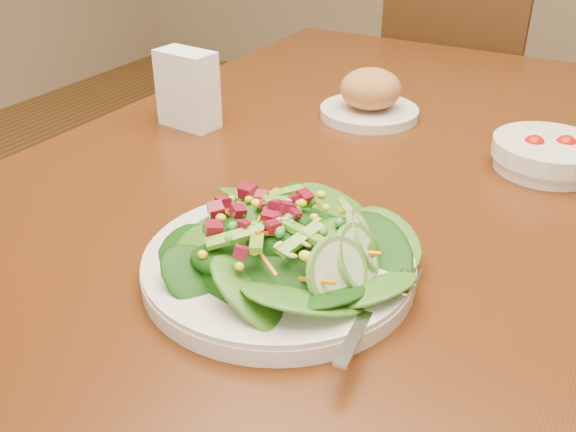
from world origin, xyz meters
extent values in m
cube|color=#4C200C|center=(0.00, 0.00, 0.73)|extent=(0.90, 1.40, 0.04)
cylinder|color=#3B200E|center=(-0.39, 0.64, 0.35)|extent=(0.07, 0.07, 0.71)
cube|color=#3B200E|center=(-0.12, 1.05, 0.40)|extent=(0.40, 0.40, 0.04)
cylinder|color=#3B200E|center=(0.05, 1.22, 0.19)|extent=(0.04, 0.04, 0.38)
cylinder|color=#3B200E|center=(-0.29, 1.22, 0.19)|extent=(0.04, 0.04, 0.38)
cylinder|color=#3B200E|center=(0.05, 0.89, 0.19)|extent=(0.04, 0.04, 0.38)
cylinder|color=#3B200E|center=(-0.29, 0.88, 0.19)|extent=(0.04, 0.04, 0.38)
cube|color=#3B200E|center=(-0.12, 0.87, 0.63)|extent=(0.37, 0.03, 0.43)
cylinder|color=silver|center=(0.05, -0.31, 0.76)|extent=(0.29, 0.29, 0.02)
ellipsoid|color=#10350A|center=(0.05, -0.31, 0.79)|extent=(0.20, 0.20, 0.04)
cube|color=silver|center=(0.18, -0.34, 0.77)|extent=(0.05, 0.18, 0.01)
cylinder|color=silver|center=(-0.05, 0.18, 0.76)|extent=(0.17, 0.17, 0.02)
ellipsoid|color=#B3784B|center=(-0.05, 0.18, 0.80)|extent=(0.10, 0.10, 0.07)
cylinder|color=silver|center=(0.25, 0.11, 0.77)|extent=(0.16, 0.16, 0.04)
sphere|color=red|center=(0.27, 0.12, 0.79)|extent=(0.03, 0.03, 0.03)
sphere|color=red|center=(0.23, 0.10, 0.79)|extent=(0.03, 0.03, 0.03)
cube|color=white|center=(-0.29, -0.01, 0.81)|extent=(0.10, 0.06, 0.12)
cube|color=white|center=(-0.29, -0.01, 0.82)|extent=(0.08, 0.05, 0.10)
camera|label=1|loc=(0.34, -0.80, 1.14)|focal=40.00mm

